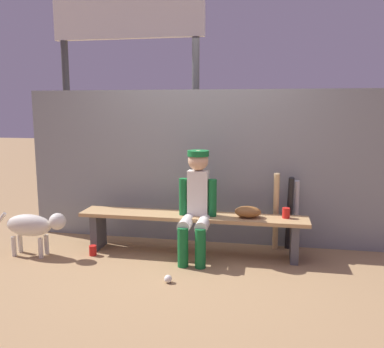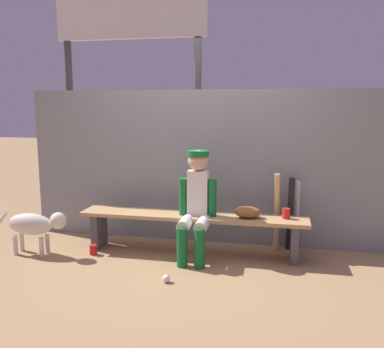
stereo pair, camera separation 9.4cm
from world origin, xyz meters
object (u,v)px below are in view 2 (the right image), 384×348
player_seated (196,201)px  cup_on_bench (286,213)px  bat_aluminum_black (290,214)px  bat_aluminum_silver (297,215)px  scoreboard (135,37)px  dog (35,225)px  bat_wood_natural (276,212)px  cup_on_ground (93,250)px  baseball_glove (248,212)px  baseball (166,279)px  dugout_bench (192,223)px

player_seated → cup_on_bench: bearing=9.4°
bat_aluminum_black → cup_on_bench: bearing=-100.2°
bat_aluminum_silver → player_seated: bearing=-155.3°
scoreboard → cup_on_bench: bearing=-30.2°
bat_aluminum_black → dog: 2.82m
dog → bat_wood_natural: bearing=14.1°
bat_aluminum_silver → scoreboard: (-2.19, 0.87, 2.14)m
cup_on_ground → baseball_glove: bearing=8.5°
dog → player_seated: bearing=8.3°
baseball → cup_on_bench: bearing=37.7°
dugout_bench → bat_aluminum_silver: bat_aluminum_silver is taller
baseball_glove → cup_on_bench: 0.40m
cup_on_ground → dog: size_ratio=0.13×
player_seated → baseball: player_seated is taller
dugout_bench → bat_aluminum_black: (1.05, 0.32, 0.07)m
cup_on_ground → baseball: bearing=-28.8°
baseball → player_seated: bearing=78.0°
dugout_bench → baseball_glove: 0.63m
dugout_bench → bat_aluminum_black: bearing=16.9°
cup_on_bench → dog: cup_on_bench is taller
player_seated → cup_on_ground: (-1.13, -0.14, -0.57)m
baseball_glove → bat_aluminum_black: bearing=35.5°
player_seated → cup_on_bench: 0.96m
player_seated → cup_on_ground: player_seated is taller
player_seated → bat_aluminum_silver: size_ratio=1.45×
baseball → scoreboard: (-0.98, 2.04, 2.51)m
bat_aluminum_black → cup_on_ground: 2.22m
bat_aluminum_black → baseball: bat_aluminum_black is taller
bat_wood_natural → cup_on_ground: bat_wood_natural is taller
baseball_glove → dugout_bench: bearing=180.0°
player_seated → baseball_glove: (0.54, 0.11, -0.12)m
bat_aluminum_silver → dog: (-2.81, -0.74, -0.07)m
bat_aluminum_silver → cup_on_bench: bearing=-110.3°
baseball → cup_on_bench: size_ratio=0.67×
player_seated → scoreboard: size_ratio=0.32×
bat_wood_natural → bat_aluminum_black: (0.15, 0.04, -0.02)m
scoreboard → dog: (-0.62, -1.61, -2.21)m
baseball_glove → cup_on_ground: size_ratio=2.55×
dugout_bench → player_seated: size_ratio=2.16×
bat_wood_natural → baseball_glove: bearing=-136.3°
bat_aluminum_black → cup_on_bench: 0.29m
scoreboard → baseball_glove: bearing=-36.8°
cup_on_ground → dugout_bench: bearing=13.2°
player_seated → scoreboard: bearing=129.7°
player_seated → dog: 1.79m
bat_aluminum_silver → scoreboard: size_ratio=0.22×
baseball_glove → bat_wood_natural: size_ratio=0.31×
bat_wood_natural → cup_on_ground: 2.08m
player_seated → dog: (-1.75, -0.26, -0.29)m
dugout_bench → cup_on_ground: dugout_bench is taller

